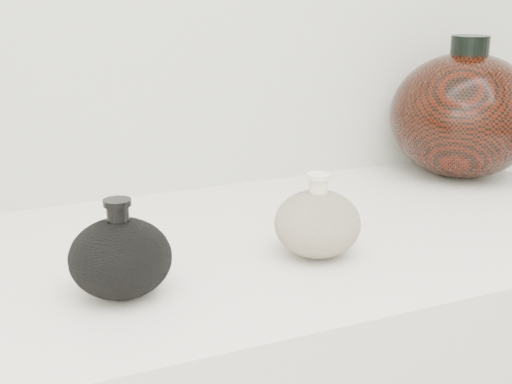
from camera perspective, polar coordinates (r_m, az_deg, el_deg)
name	(u,v)px	position (r m, az deg, el deg)	size (l,w,h in m)	color
black_gourd_vase	(120,257)	(0.76, -10.80, -5.13)	(0.14, 0.14, 0.11)	black
cream_gourd_vase	(317,223)	(0.86, 4.94, -2.47)	(0.12, 0.12, 0.10)	#BDB193
right_round_pot	(464,115)	(1.24, 16.31, 5.95)	(0.25, 0.25, 0.23)	black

